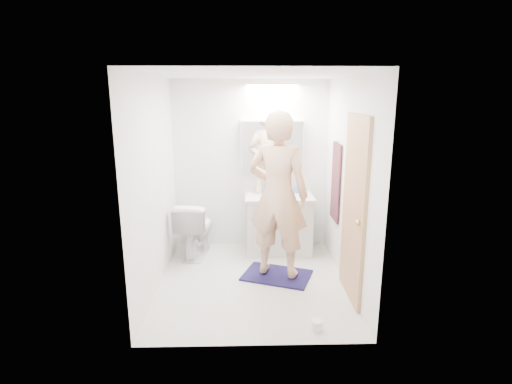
{
  "coord_description": "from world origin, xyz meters",
  "views": [
    {
      "loc": [
        -0.07,
        -4.38,
        2.2
      ],
      "look_at": [
        0.05,
        0.25,
        1.05
      ],
      "focal_mm": 27.85,
      "sensor_mm": 36.0,
      "label": 1
    }
  ],
  "objects_px": {
    "soap_bottle_b": "(268,187)",
    "toothbrush_cup": "(296,190)",
    "medicine_cabinet": "(272,145)",
    "person": "(278,195)",
    "toilet_paper_roll": "(317,325)",
    "soap_bottle_a": "(258,185)",
    "vanity_cabinet": "(279,225)",
    "toilet": "(195,228)"
  },
  "relations": [
    {
      "from": "medicine_cabinet",
      "to": "soap_bottle_b",
      "type": "xyz_separation_m",
      "value": [
        -0.05,
        -0.03,
        -0.6
      ]
    },
    {
      "from": "soap_bottle_b",
      "to": "toothbrush_cup",
      "type": "xyz_separation_m",
      "value": [
        0.4,
        -0.02,
        -0.04
      ]
    },
    {
      "from": "medicine_cabinet",
      "to": "soap_bottle_b",
      "type": "height_order",
      "value": "medicine_cabinet"
    },
    {
      "from": "soap_bottle_b",
      "to": "person",
      "type": "bearing_deg",
      "value": -86.58
    },
    {
      "from": "medicine_cabinet",
      "to": "person",
      "type": "xyz_separation_m",
      "value": [
        0.01,
        -1.04,
        -0.46
      ]
    },
    {
      "from": "vanity_cabinet",
      "to": "soap_bottle_a",
      "type": "bearing_deg",
      "value": 152.05
    },
    {
      "from": "medicine_cabinet",
      "to": "toilet_paper_roll",
      "type": "bearing_deg",
      "value": -82.28
    },
    {
      "from": "person",
      "to": "toilet_paper_roll",
      "type": "bearing_deg",
      "value": 124.73
    },
    {
      "from": "vanity_cabinet",
      "to": "person",
      "type": "height_order",
      "value": "person"
    },
    {
      "from": "person",
      "to": "soap_bottle_b",
      "type": "bearing_deg",
      "value": -66.01
    },
    {
      "from": "soap_bottle_b",
      "to": "toothbrush_cup",
      "type": "distance_m",
      "value": 0.41
    },
    {
      "from": "toothbrush_cup",
      "to": "person",
      "type": "bearing_deg",
      "value": -109.23
    },
    {
      "from": "vanity_cabinet",
      "to": "soap_bottle_a",
      "type": "distance_m",
      "value": 0.64
    },
    {
      "from": "person",
      "to": "vanity_cabinet",
      "type": "bearing_deg",
      "value": -75.27
    },
    {
      "from": "person",
      "to": "soap_bottle_b",
      "type": "xyz_separation_m",
      "value": [
        -0.06,
        1.01,
        -0.14
      ]
    },
    {
      "from": "toilet",
      "to": "toothbrush_cup",
      "type": "bearing_deg",
      "value": -160.32
    },
    {
      "from": "soap_bottle_b",
      "to": "toothbrush_cup",
      "type": "bearing_deg",
      "value": -2.83
    },
    {
      "from": "person",
      "to": "soap_bottle_b",
      "type": "relative_size",
      "value": 12.23
    },
    {
      "from": "medicine_cabinet",
      "to": "toothbrush_cup",
      "type": "height_order",
      "value": "medicine_cabinet"
    },
    {
      "from": "soap_bottle_b",
      "to": "toilet_paper_roll",
      "type": "height_order",
      "value": "soap_bottle_b"
    },
    {
      "from": "medicine_cabinet",
      "to": "toothbrush_cup",
      "type": "distance_m",
      "value": 0.73
    },
    {
      "from": "soap_bottle_a",
      "to": "toothbrush_cup",
      "type": "distance_m",
      "value": 0.55
    },
    {
      "from": "soap_bottle_b",
      "to": "vanity_cabinet",
      "type": "bearing_deg",
      "value": -51.21
    },
    {
      "from": "soap_bottle_a",
      "to": "soap_bottle_b",
      "type": "xyz_separation_m",
      "value": [
        0.14,
        0.03,
        -0.04
      ]
    },
    {
      "from": "vanity_cabinet",
      "to": "soap_bottle_a",
      "type": "relative_size",
      "value": 3.59
    },
    {
      "from": "soap_bottle_b",
      "to": "toilet",
      "type": "bearing_deg",
      "value": -163.88
    },
    {
      "from": "medicine_cabinet",
      "to": "toilet",
      "type": "xyz_separation_m",
      "value": [
        -1.08,
        -0.33,
        -1.11
      ]
    },
    {
      "from": "toilet_paper_roll",
      "to": "toothbrush_cup",
      "type": "bearing_deg",
      "value": 88.63
    },
    {
      "from": "toilet",
      "to": "toothbrush_cup",
      "type": "xyz_separation_m",
      "value": [
        1.43,
        0.28,
        0.47
      ]
    },
    {
      "from": "toilet",
      "to": "soap_bottle_b",
      "type": "distance_m",
      "value": 1.18
    },
    {
      "from": "soap_bottle_b",
      "to": "toilet_paper_roll",
      "type": "distance_m",
      "value": 2.35
    },
    {
      "from": "toilet",
      "to": "person",
      "type": "bearing_deg",
      "value": 155.4
    },
    {
      "from": "medicine_cabinet",
      "to": "soap_bottle_a",
      "type": "relative_size",
      "value": 3.51
    },
    {
      "from": "toothbrush_cup",
      "to": "toilet_paper_roll",
      "type": "xyz_separation_m",
      "value": [
        -0.05,
        -2.15,
        -0.81
      ]
    },
    {
      "from": "soap_bottle_a",
      "to": "toilet_paper_roll",
      "type": "height_order",
      "value": "soap_bottle_a"
    },
    {
      "from": "vanity_cabinet",
      "to": "person",
      "type": "bearing_deg",
      "value": -95.84
    },
    {
      "from": "person",
      "to": "toothbrush_cup",
      "type": "bearing_deg",
      "value": -88.65
    },
    {
      "from": "vanity_cabinet",
      "to": "soap_bottle_b",
      "type": "height_order",
      "value": "soap_bottle_b"
    },
    {
      "from": "toilet",
      "to": "toothbrush_cup",
      "type": "relative_size",
      "value": 8.81
    },
    {
      "from": "toilet",
      "to": "soap_bottle_b",
      "type": "height_order",
      "value": "soap_bottle_b"
    },
    {
      "from": "soap_bottle_a",
      "to": "medicine_cabinet",
      "type": "bearing_deg",
      "value": 17.27
    },
    {
      "from": "person",
      "to": "soap_bottle_a",
      "type": "height_order",
      "value": "person"
    }
  ]
}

